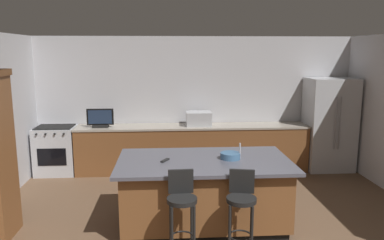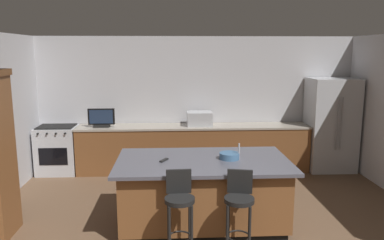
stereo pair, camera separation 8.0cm
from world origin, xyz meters
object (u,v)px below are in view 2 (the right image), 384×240
at_px(bar_stool_left, 180,206).
at_px(kitchen_island, 203,192).
at_px(tv_monitor, 101,119).
at_px(bar_stool_right, 239,206).
at_px(fruit_bowl, 229,156).
at_px(tv_remote, 164,160).
at_px(microwave, 200,119).
at_px(range_oven, 58,150).
at_px(refrigerator, 331,125).

bearing_deg(bar_stool_left, kitchen_island, 65.08).
bearing_deg(tv_monitor, bar_stool_right, -56.03).
relative_size(bar_stool_left, fruit_bowl, 3.74).
bearing_deg(kitchen_island, fruit_bowl, 4.26).
height_order(fruit_bowl, tv_remote, fruit_bowl).
bearing_deg(tv_monitor, kitchen_island, -52.67).
height_order(microwave, tv_remote, microwave).
relative_size(kitchen_island, range_oven, 2.48).
height_order(bar_stool_right, fruit_bowl, bar_stool_right).
bearing_deg(bar_stool_right, range_oven, 144.47).
height_order(kitchen_island, refrigerator, refrigerator).
distance_m(bar_stool_left, fruit_bowl, 1.13).
relative_size(refrigerator, microwave, 3.77).
distance_m(microwave, bar_stool_right, 3.19).
bearing_deg(range_oven, kitchen_island, -41.86).
height_order(bar_stool_right, tv_remote, bar_stool_right).
distance_m(range_oven, tv_remote, 3.19).
bearing_deg(refrigerator, tv_remote, -144.26).
height_order(refrigerator, bar_stool_right, refrigerator).
relative_size(bar_stool_left, bar_stool_right, 1.01).
bearing_deg(tv_remote, refrigerator, 64.41).
height_order(kitchen_island, microwave, microwave).
distance_m(refrigerator, tv_monitor, 4.44).
xyz_separation_m(refrigerator, bar_stool_right, (-2.35, -3.11, -0.31)).
bearing_deg(fruit_bowl, tv_remote, -176.84).
bearing_deg(refrigerator, tv_monitor, -179.96).
relative_size(fruit_bowl, tv_remote, 1.57).
relative_size(range_oven, bar_stool_right, 0.93).
bearing_deg(kitchen_island, microwave, 87.03).
xyz_separation_m(microwave, fruit_bowl, (0.24, -2.31, -0.09)).
height_order(refrigerator, fruit_bowl, refrigerator).
bearing_deg(kitchen_island, refrigerator, 40.35).
bearing_deg(bar_stool_left, microwave, 79.10).
bearing_deg(microwave, kitchen_island, -92.97).
relative_size(tv_monitor, fruit_bowl, 1.86).
xyz_separation_m(tv_monitor, fruit_bowl, (2.10, -2.26, -0.12)).
relative_size(tv_monitor, tv_remote, 2.93).
xyz_separation_m(refrigerator, range_oven, (-5.30, 0.05, -0.45)).
height_order(tv_monitor, fruit_bowl, tv_monitor).
distance_m(refrigerator, tv_remote, 3.96).
bearing_deg(tv_remote, tv_monitor, 146.65).
relative_size(bar_stool_right, tv_remote, 5.82).
relative_size(range_oven, microwave, 1.92).
bearing_deg(bar_stool_left, fruit_bowl, 47.82).
relative_size(microwave, fruit_bowl, 1.80).
height_order(range_oven, microwave, microwave).
relative_size(refrigerator, fruit_bowl, 6.76).
bearing_deg(fruit_bowl, microwave, 95.81).
xyz_separation_m(fruit_bowl, tv_remote, (-0.87, -0.05, -0.03)).
bearing_deg(microwave, range_oven, -179.98).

